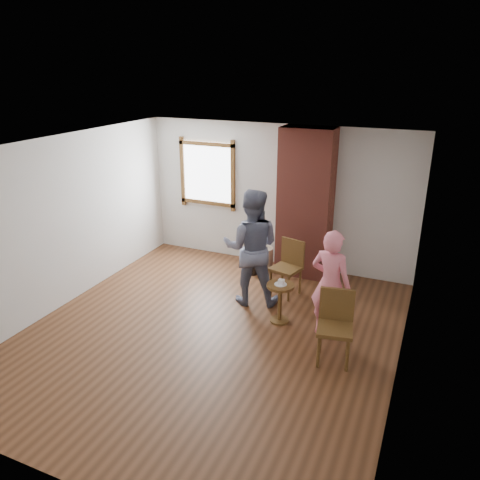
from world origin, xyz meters
name	(u,v)px	position (x,y,z in m)	size (l,w,h in m)	color
ground	(210,334)	(0.00, 0.00, 0.00)	(5.50, 5.50, 0.00)	brown
room_shell	(223,198)	(-0.06, 0.61, 1.81)	(5.04, 5.52, 2.62)	silver
brick_chimney	(305,204)	(0.60, 2.50, 1.30)	(0.90, 0.50, 2.60)	#A04638
stoneware_crock	(264,258)	(-0.10, 2.40, 0.20)	(0.32, 0.32, 0.41)	tan
dark_pot	(253,270)	(-0.19, 2.09, 0.08)	(0.16, 0.16, 0.16)	black
dining_chair_left	(289,264)	(0.60, 1.65, 0.51)	(0.52, 0.52, 0.91)	brown
dining_chair_right	(335,322)	(1.71, 0.13, 0.52)	(0.51, 0.51, 0.93)	brown
side_table	(280,297)	(0.78, 0.71, 0.40)	(0.40, 0.40, 0.60)	brown
cake_plate	(281,284)	(0.78, 0.71, 0.60)	(0.18, 0.18, 0.01)	white
cake_slice	(281,282)	(0.79, 0.71, 0.64)	(0.08, 0.07, 0.06)	white
man	(251,247)	(0.16, 1.13, 0.92)	(0.89, 0.70, 1.84)	#15193B
person_pink	(330,284)	(1.51, 0.65, 0.77)	(0.56, 0.37, 1.55)	pink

